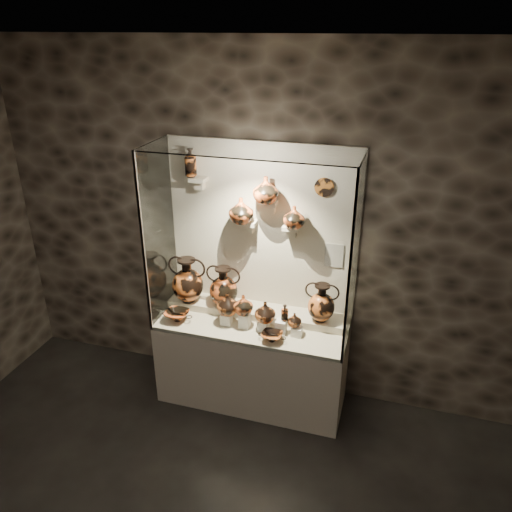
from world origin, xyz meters
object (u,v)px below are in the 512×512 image
at_px(jug_b, 243,304).
at_px(lekythos_tall, 191,161).
at_px(amphora_left, 188,280).
at_px(ovoid_vase_b, 266,190).
at_px(jug_a, 228,304).
at_px(amphora_mid, 224,287).
at_px(kylix_left, 177,315).
at_px(kylix_right, 272,336).
at_px(jug_e, 295,320).
at_px(ovoid_vase_c, 294,217).
at_px(jug_c, 265,312).
at_px(ovoid_vase_a, 241,210).
at_px(amphora_right, 322,303).
at_px(lekythos_small, 285,312).

xyz_separation_m(jug_b, lekythos_tall, (-0.55, 0.28, 1.15)).
distance_m(amphora_left, ovoid_vase_b, 1.17).
bearing_deg(jug_a, amphora_left, 161.65).
distance_m(amphora_mid, ovoid_vase_b, 1.01).
height_order(kylix_left, kylix_right, kylix_left).
relative_size(kylix_left, kylix_right, 1.20).
bearing_deg(jug_b, ovoid_vase_b, 39.67).
distance_m(jug_b, ovoid_vase_b, 1.01).
relative_size(amphora_left, kylix_left, 1.57).
distance_m(jug_a, lekythos_tall, 1.27).
bearing_deg(kylix_right, kylix_left, -164.30).
bearing_deg(lekythos_tall, jug_e, -16.39).
distance_m(ovoid_vase_b, ovoid_vase_c, 0.32).
height_order(jug_c, jug_e, jug_c).
xyz_separation_m(jug_e, lekythos_tall, (-1.01, 0.27, 1.23)).
height_order(jug_a, ovoid_vase_b, ovoid_vase_b).
bearing_deg(amphora_mid, jug_c, -16.31).
bearing_deg(jug_e, ovoid_vase_a, 137.02).
relative_size(jug_c, ovoid_vase_a, 0.85).
relative_size(amphora_mid, jug_b, 2.16).
distance_m(amphora_right, lekythos_small, 0.33).
bearing_deg(kylix_right, ovoid_vase_a, 155.52).
xyz_separation_m(amphora_right, ovoid_vase_c, (-0.28, 0.06, 0.74)).
xyz_separation_m(jug_b, jug_e, (0.46, 0.01, -0.08)).
bearing_deg(jug_e, amphora_left, 150.97).
xyz_separation_m(kylix_right, lekythos_tall, (-0.85, 0.43, 1.33)).
bearing_deg(jug_a, ovoid_vase_b, 40.60).
bearing_deg(jug_a, lekythos_tall, 146.64).
relative_size(jug_c, kylix_left, 0.69).
bearing_deg(kylix_left, kylix_right, -27.66).
height_order(jug_c, ovoid_vase_c, ovoid_vase_c).
distance_m(amphora_right, jug_c, 0.49).
bearing_deg(jug_b, jug_e, -19.90).
distance_m(kylix_right, ovoid_vase_b, 1.22).
relative_size(lekythos_tall, ovoid_vase_a, 1.23).
bearing_deg(ovoid_vase_b, kylix_left, -168.81).
xyz_separation_m(amphora_mid, jug_b, (0.25, -0.18, -0.04)).
bearing_deg(amphora_right, amphora_left, -160.89).
bearing_deg(lekythos_tall, jug_a, -35.76).
height_order(amphora_left, kylix_right, amphora_left).
bearing_deg(ovoid_vase_b, lekythos_small, -54.13).
height_order(amphora_right, jug_c, amphora_right).
xyz_separation_m(jug_c, jug_e, (0.26, 0.01, -0.04)).
height_order(jug_e, lekythos_small, lekythos_small).
distance_m(amphora_left, kylix_left, 0.34).
xyz_separation_m(amphora_mid, jug_e, (0.70, -0.17, -0.12)).
bearing_deg(amphora_mid, ovoid_vase_c, 12.27).
bearing_deg(jug_c, jug_a, 171.94).
height_order(amphora_left, ovoid_vase_b, ovoid_vase_b).
bearing_deg(jug_e, lekythos_small, 156.39).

